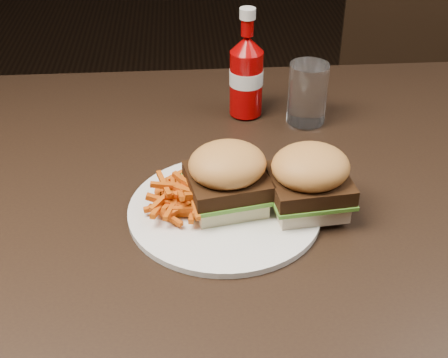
{
  "coord_description": "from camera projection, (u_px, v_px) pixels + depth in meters",
  "views": [
    {
      "loc": [
        -0.15,
        -0.76,
        1.27
      ],
      "look_at": [
        -0.1,
        -0.07,
        0.8
      ],
      "focal_mm": 50.0,
      "sensor_mm": 36.0,
      "label": 1
    }
  ],
  "objects": [
    {
      "name": "tumbler",
      "position": [
        307.0,
        93.0,
        1.04
      ],
      "size": [
        0.08,
        0.08,
        0.1
      ],
      "primitive_type": "cylinder",
      "rotation": [
        0.0,
        0.0,
        0.38
      ],
      "color": "white",
      "rests_on": "dining_table"
    },
    {
      "name": "ketchup_bottle",
      "position": [
        246.0,
        83.0,
        1.06
      ],
      "size": [
        0.07,
        0.07,
        0.11
      ],
      "primitive_type": "cylinder",
      "rotation": [
        0.0,
        0.0,
        -0.2
      ],
      "color": "#960203",
      "rests_on": "dining_table"
    },
    {
      "name": "dining_table",
      "position": [
        289.0,
        189.0,
        0.94
      ],
      "size": [
        1.2,
        0.8,
        0.04
      ],
      "primitive_type": "cube",
      "color": "black",
      "rests_on": "ground"
    },
    {
      "name": "fries_pile",
      "position": [
        185.0,
        192.0,
        0.84
      ],
      "size": [
        0.12,
        0.12,
        0.04
      ],
      "primitive_type": null,
      "rotation": [
        0.0,
        0.0,
        -0.28
      ],
      "color": "#CF690F",
      "rests_on": "plate"
    },
    {
      "name": "plate",
      "position": [
        225.0,
        210.0,
        0.85
      ],
      "size": [
        0.26,
        0.26,
        0.01
      ],
      "primitive_type": "cylinder",
      "color": "white",
      "rests_on": "dining_table"
    },
    {
      "name": "sandwich_half_a",
      "position": [
        227.0,
        198.0,
        0.85
      ],
      "size": [
        0.11,
        0.1,
        0.02
      ],
      "primitive_type": "cube",
      "rotation": [
        0.0,
        0.0,
        0.19
      ],
      "color": "beige",
      "rests_on": "plate"
    },
    {
      "name": "sandwich_half_b",
      "position": [
        307.0,
        200.0,
        0.84
      ],
      "size": [
        0.1,
        0.1,
        0.02
      ],
      "primitive_type": "cube",
      "rotation": [
        0.0,
        0.0,
        0.1
      ],
      "color": "beige",
      "rests_on": "plate"
    },
    {
      "name": "chair_far",
      "position": [
        400.0,
        110.0,
        1.79
      ],
      "size": [
        0.5,
        0.5,
        0.04
      ],
      "primitive_type": "cube",
      "rotation": [
        0.0,
        0.0,
        2.94
      ],
      "color": "black",
      "rests_on": "ground"
    }
  ]
}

